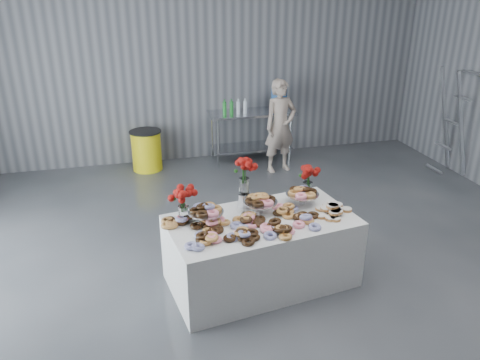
# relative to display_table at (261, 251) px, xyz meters

# --- Properties ---
(ground) EXTENTS (9.00, 9.00, 0.00)m
(ground) POSITION_rel_display_table_xyz_m (0.12, -0.48, -0.38)
(ground) COLOR #37393E
(ground) RESTS_ON ground
(room_walls) EXTENTS (8.04, 9.04, 4.02)m
(room_walls) POSITION_rel_display_table_xyz_m (-0.15, -0.41, 2.26)
(room_walls) COLOR slate
(room_walls) RESTS_ON ground
(display_table) EXTENTS (2.03, 1.27, 0.75)m
(display_table) POSITION_rel_display_table_xyz_m (0.00, 0.00, 0.00)
(display_table) COLOR white
(display_table) RESTS_ON ground
(prep_table) EXTENTS (1.50, 0.60, 0.90)m
(prep_table) POSITION_rel_display_table_xyz_m (0.89, 3.62, 0.24)
(prep_table) COLOR silver
(prep_table) RESTS_ON ground
(donut_mounds) EXTENTS (1.90, 1.05, 0.09)m
(donut_mounds) POSITION_rel_display_table_xyz_m (-0.00, -0.05, 0.42)
(donut_mounds) COLOR #D6914E
(donut_mounds) RESTS_ON display_table
(cake_stand_left) EXTENTS (0.36, 0.36, 0.17)m
(cake_stand_left) POSITION_rel_display_table_xyz_m (-0.57, 0.07, 0.52)
(cake_stand_left) COLOR silver
(cake_stand_left) RESTS_ON display_table
(cake_stand_mid) EXTENTS (0.36, 0.36, 0.17)m
(cake_stand_mid) POSITION_rel_display_table_xyz_m (0.03, 0.16, 0.52)
(cake_stand_mid) COLOR silver
(cake_stand_mid) RESTS_ON display_table
(cake_stand_right) EXTENTS (0.36, 0.36, 0.17)m
(cake_stand_right) POSITION_rel_display_table_xyz_m (0.52, 0.23, 0.52)
(cake_stand_right) COLOR silver
(cake_stand_right) RESTS_ON display_table
(danish_pile) EXTENTS (0.48, 0.48, 0.11)m
(danish_pile) POSITION_rel_display_table_xyz_m (0.76, -0.04, 0.43)
(danish_pile) COLOR white
(danish_pile) RESTS_ON display_table
(bouquet_left) EXTENTS (0.26, 0.26, 0.42)m
(bouquet_left) POSITION_rel_display_table_xyz_m (-0.78, 0.14, 0.67)
(bouquet_left) COLOR white
(bouquet_left) RESTS_ON display_table
(bouquet_right) EXTENTS (0.26, 0.26, 0.42)m
(bouquet_right) POSITION_rel_display_table_xyz_m (0.65, 0.40, 0.67)
(bouquet_right) COLOR white
(bouquet_right) RESTS_ON display_table
(bouquet_center) EXTENTS (0.26, 0.26, 0.57)m
(bouquet_center) POSITION_rel_display_table_xyz_m (-0.10, 0.34, 0.75)
(bouquet_center) COLOR silver
(bouquet_center) RESTS_ON display_table
(water_jug) EXTENTS (0.28, 0.28, 0.55)m
(water_jug) POSITION_rel_display_table_xyz_m (1.39, 3.62, 0.77)
(water_jug) COLOR #4286E3
(water_jug) RESTS_ON prep_table
(drink_bottles) EXTENTS (0.54, 0.08, 0.27)m
(drink_bottles) POSITION_rel_display_table_xyz_m (0.57, 3.52, 0.66)
(drink_bottles) COLOR #268C33
(drink_bottles) RESTS_ON prep_table
(person) EXTENTS (0.63, 0.48, 1.56)m
(person) POSITION_rel_display_table_xyz_m (1.23, 3.04, 0.40)
(person) COLOR #CC8C93
(person) RESTS_ON ground
(trash_barrel) EXTENTS (0.54, 0.54, 0.69)m
(trash_barrel) POSITION_rel_display_table_xyz_m (-0.95, 3.62, -0.03)
(trash_barrel) COLOR yellow
(trash_barrel) RESTS_ON ground
(stepladder) EXTENTS (0.69, 0.45, 1.79)m
(stepladder) POSITION_rel_display_table_xyz_m (3.87, 2.19, 0.52)
(stepladder) COLOR silver
(stepladder) RESTS_ON ground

